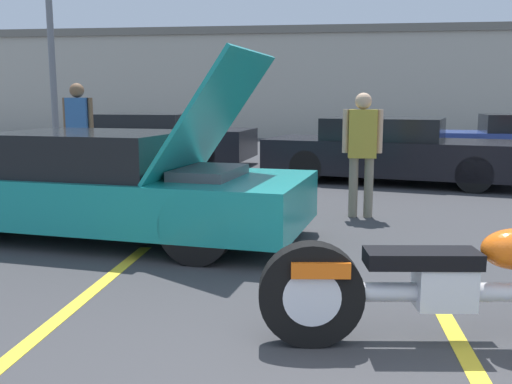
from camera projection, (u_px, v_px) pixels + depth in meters
parking_stripe_foreground at (32, 341)px, 3.69m from camera, size 0.12×4.76×0.01m
parking_stripe_middle at (471, 364)px, 3.36m from camera, size 0.12×4.76×0.01m
far_building at (335, 81)px, 24.21m from camera, size 32.00×4.20×4.40m
motorcycle at (465, 284)px, 3.59m from camera, size 2.64×0.70×0.97m
show_car_hood_open at (107, 185)px, 6.45m from camera, size 4.75×2.45×2.04m
parked_car_left_row at (152, 140)px, 13.61m from camera, size 4.85×2.32×1.21m
parked_car_mid_row at (391, 151)px, 10.77m from camera, size 5.02×2.95×1.21m
spectator_midground at (362, 144)px, 7.46m from camera, size 0.52×0.21×1.64m
spectator_far_lot at (79, 127)px, 9.50m from camera, size 0.52×0.24×1.82m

